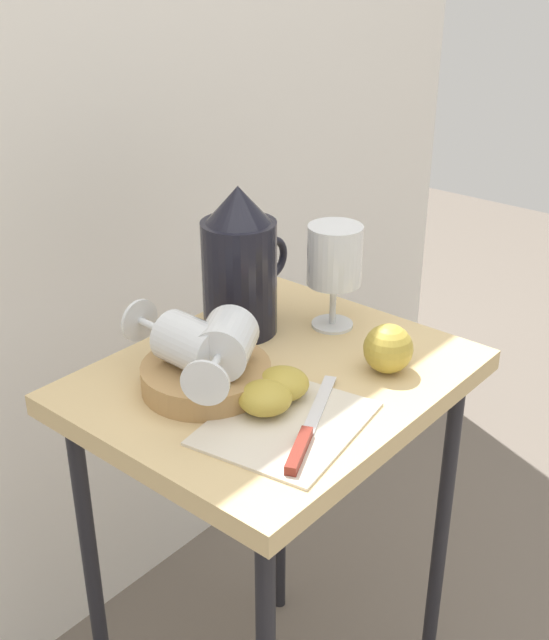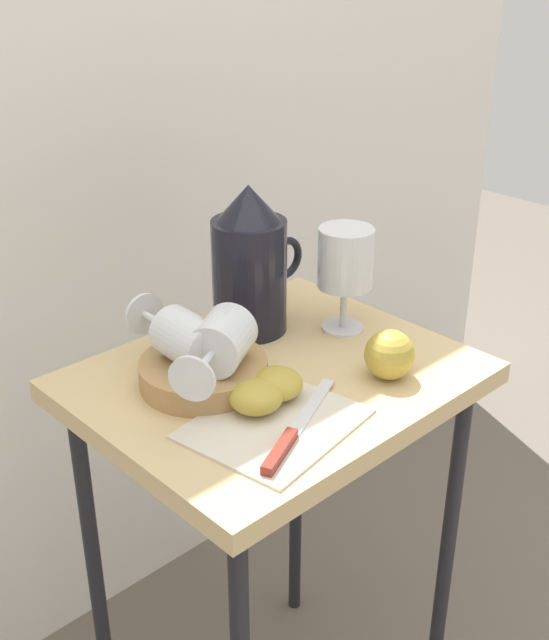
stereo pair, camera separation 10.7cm
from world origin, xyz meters
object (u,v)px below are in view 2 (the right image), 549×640
Objects in this scene: apple_whole at (389,355)px; knife at (291,436)px; basket_tray at (204,372)px; apple_half_left at (256,397)px; table at (275,423)px; wine_glass_upright at (345,263)px; pitcher at (250,273)px; wine_glass_tipped_near at (220,342)px; wine_glass_tipped_far at (187,339)px; apple_half_right at (277,384)px.

apple_whole is 0.33× the size of knife.
apple_half_left reaches higher than basket_tray.
basket_tray is at bearing 155.01° from table.
wine_glass_upright reaches higher than apple_half_left.
pitcher is 1.08× the size of knife.
pitcher reaches higher than wine_glass_upright.
wine_glass_tipped_near is 0.23m from apple_whole.
pitcher is 0.19m from wine_glass_tipped_near.
table is 4.14× the size of basket_tray.
table is 0.20m from apple_whole.
wine_glass_upright is 0.28m from wine_glass_tipped_far.
pitcher reaches higher than apple_half_left.
wine_glass_tipped_far is (-0.11, 0.05, 0.15)m from table.
wine_glass_tipped_near is 2.30× the size of apple_half_left.
knife is (-0.20, -0.02, -0.03)m from apple_whole.
basket_tray is 2.51× the size of apple_half_right.
pitcher is at bearing 57.39° from apple_half_right.
basket_tray is 1.09× the size of wine_glass_tipped_near.
pitcher is 0.25m from apple_whole.
apple_half_right is 0.10m from knife.
apple_half_right reaches higher than table.
pitcher reaches higher than apple_half_right.
wine_glass_upright is at bearing 18.02° from apple_half_left.
wine_glass_tipped_far is (-0.27, 0.03, -0.04)m from wine_glass_upright.
wine_glass_tipped_far is 0.27m from apple_whole.
wine_glass_tipped_near is (-0.25, -0.01, -0.04)m from wine_glass_upright.
pitcher is at bearing 99.08° from apple_whole.
knife is (-0.02, -0.15, -0.06)m from wine_glass_tipped_near.
pitcher is 0.32m from knife.
apple_whole is (0.15, -0.06, 0.01)m from apple_half_right.
apple_half_left is 0.04m from apple_half_right.
pitcher is at bearing 27.05° from basket_tray.
apple_whole is at bearing -38.93° from wine_glass_tipped_far.
table is 0.15m from apple_half_left.
wine_glass_tipped_near is (0.01, -0.03, 0.05)m from basket_tray.
wine_glass_upright is 2.36× the size of apple_half_left.
wine_glass_tipped_far is 0.20m from knife.
basket_tray reaches higher than table.
wine_glass_tipped_near reaches higher than knife.
knife is (-0.10, -0.13, 0.09)m from table.
apple_half_right is at bearing -131.21° from table.
wine_glass_tipped_near is 0.09m from apple_half_right.
wine_glass_upright is 0.33m from knife.
wine_glass_upright reaches higher than basket_tray.
knife is at bearing -126.92° from table.
apple_whole is at bearing -48.28° from table.
apple_half_left is (-0.00, -0.07, -0.05)m from wine_glass_tipped_near.
apple_half_left is (-0.25, -0.08, -0.09)m from wine_glass_upright.
wine_glass_tipped_near is at bearing -60.99° from wine_glass_tipped_far.
apple_whole reaches higher than table.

